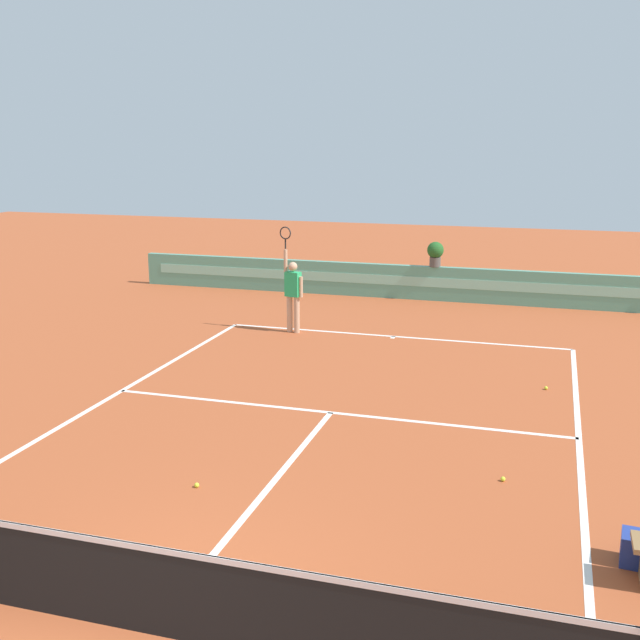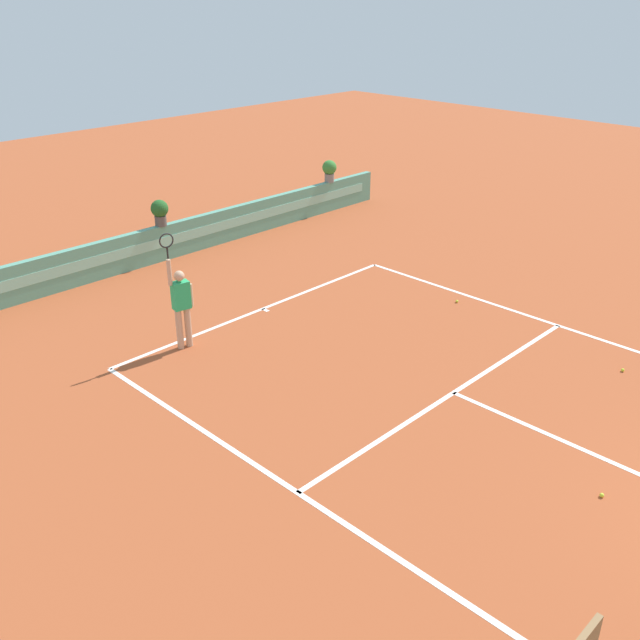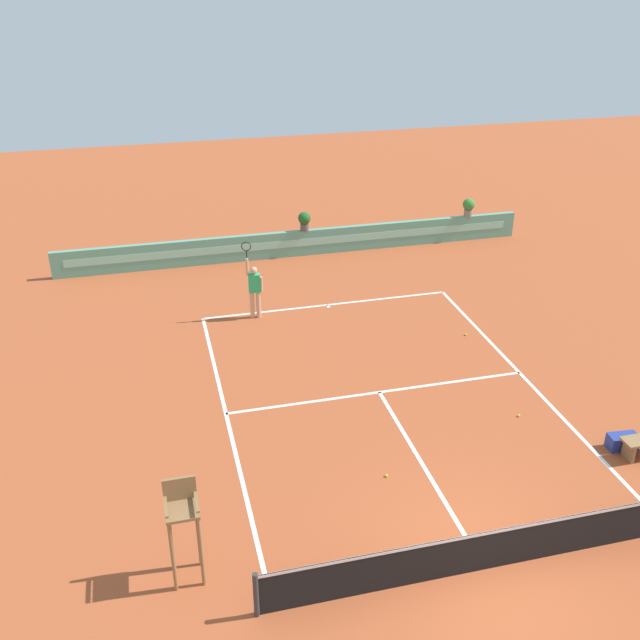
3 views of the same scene
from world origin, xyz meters
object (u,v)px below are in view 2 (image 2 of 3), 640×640
(tennis_ball_mid_court, at_px, (457,301))
(potted_plant_far_right, at_px, (329,170))
(tennis_player, at_px, (181,302))
(potted_plant_centre, at_px, (160,211))
(tennis_ball_near_baseline, at_px, (623,370))
(tennis_ball_by_sideline, at_px, (602,495))

(tennis_ball_mid_court, height_order, potted_plant_far_right, potted_plant_far_right)
(tennis_player, height_order, potted_plant_centre, tennis_player)
(tennis_ball_mid_court, bearing_deg, potted_plant_centre, 113.40)
(tennis_ball_mid_court, xyz_separation_m, potted_plant_far_right, (3.42, 7.60, 1.38))
(tennis_ball_near_baseline, bearing_deg, potted_plant_centre, 103.10)
(tennis_ball_by_sideline, height_order, potted_plant_far_right, potted_plant_far_right)
(tennis_ball_by_sideline, xyz_separation_m, potted_plant_far_right, (7.93, 13.34, 1.38))
(tennis_ball_by_sideline, distance_m, potted_plant_far_right, 15.59)
(tennis_ball_near_baseline, height_order, tennis_ball_by_sideline, same)
(tennis_ball_mid_court, relative_size, potted_plant_centre, 0.09)
(tennis_player, relative_size, tennis_ball_by_sideline, 38.01)
(tennis_player, distance_m, tennis_ball_near_baseline, 9.08)
(tennis_player, distance_m, tennis_ball_mid_court, 6.73)
(tennis_ball_near_baseline, bearing_deg, tennis_player, 127.65)
(tennis_ball_near_baseline, height_order, tennis_ball_mid_court, same)
(tennis_ball_by_sideline, relative_size, potted_plant_far_right, 0.09)
(tennis_ball_mid_court, bearing_deg, potted_plant_far_right, 65.80)
(tennis_ball_near_baseline, xyz_separation_m, tennis_ball_mid_court, (0.51, 4.33, 0.00))
(tennis_player, bearing_deg, tennis_ball_by_sideline, -80.00)
(tennis_player, bearing_deg, tennis_ball_near_baseline, -52.35)
(tennis_player, height_order, tennis_ball_by_sideline, tennis_player)
(tennis_ball_near_baseline, distance_m, potted_plant_far_right, 12.64)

